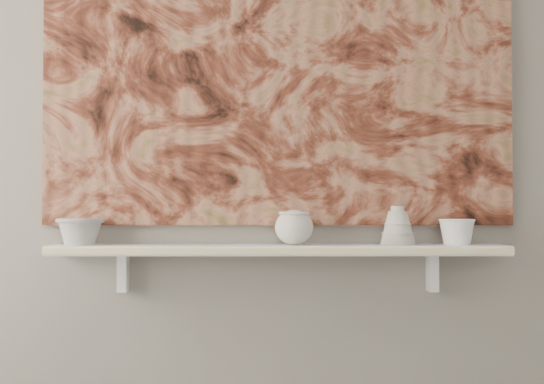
{
  "coord_description": "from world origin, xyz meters",
  "views": [
    {
      "loc": [
        -0.03,
        -0.83,
        1.02
      ],
      "look_at": [
        -0.02,
        1.49,
        1.09
      ],
      "focal_mm": 50.0,
      "sensor_mm": 36.0,
      "label": 1
    }
  ],
  "objects_px": {
    "bowl_grey": "(80,231)",
    "painting": "(278,54)",
    "cup_cream": "(294,227)",
    "bell_vessel": "(398,225)",
    "bowl_white": "(457,232)",
    "shelf": "(278,250)"
  },
  "relations": [
    {
      "from": "bowl_white",
      "to": "bell_vessel",
      "type": "bearing_deg",
      "value": 180.0
    },
    {
      "from": "shelf",
      "to": "bowl_white",
      "type": "xyz_separation_m",
      "value": [
        0.55,
        0.0,
        0.06
      ]
    },
    {
      "from": "shelf",
      "to": "bell_vessel",
      "type": "distance_m",
      "value": 0.38
    },
    {
      "from": "bowl_grey",
      "to": "bowl_white",
      "type": "height_order",
      "value": "bowl_grey"
    },
    {
      "from": "bowl_grey",
      "to": "cup_cream",
      "type": "bearing_deg",
      "value": 0.0
    },
    {
      "from": "bowl_grey",
      "to": "bowl_white",
      "type": "relative_size",
      "value": 1.31
    },
    {
      "from": "cup_cream",
      "to": "bell_vessel",
      "type": "xyz_separation_m",
      "value": [
        0.32,
        0.0,
        0.01
      ]
    },
    {
      "from": "cup_cream",
      "to": "bell_vessel",
      "type": "relative_size",
      "value": 0.98
    },
    {
      "from": "bell_vessel",
      "to": "bowl_white",
      "type": "distance_m",
      "value": 0.18
    },
    {
      "from": "shelf",
      "to": "cup_cream",
      "type": "bearing_deg",
      "value": 0.0
    },
    {
      "from": "bowl_grey",
      "to": "painting",
      "type": "bearing_deg",
      "value": 7.5
    },
    {
      "from": "bowl_grey",
      "to": "bell_vessel",
      "type": "bearing_deg",
      "value": 0.0
    },
    {
      "from": "bowl_grey",
      "to": "cup_cream",
      "type": "distance_m",
      "value": 0.66
    },
    {
      "from": "bowl_grey",
      "to": "bell_vessel",
      "type": "distance_m",
      "value": 0.98
    },
    {
      "from": "bell_vessel",
      "to": "bowl_white",
      "type": "relative_size",
      "value": 1.08
    },
    {
      "from": "bell_vessel",
      "to": "bowl_white",
      "type": "bearing_deg",
      "value": 0.0
    },
    {
      "from": "shelf",
      "to": "bowl_grey",
      "type": "height_order",
      "value": "bowl_grey"
    },
    {
      "from": "painting",
      "to": "bowl_grey",
      "type": "xyz_separation_m",
      "value": [
        -0.61,
        -0.08,
        -0.57
      ]
    },
    {
      "from": "painting",
      "to": "bowl_white",
      "type": "bearing_deg",
      "value": -8.28
    },
    {
      "from": "bowl_grey",
      "to": "bowl_white",
      "type": "distance_m",
      "value": 1.16
    },
    {
      "from": "cup_cream",
      "to": "bowl_white",
      "type": "distance_m",
      "value": 0.5
    },
    {
      "from": "shelf",
      "to": "bowl_white",
      "type": "distance_m",
      "value": 0.56
    }
  ]
}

